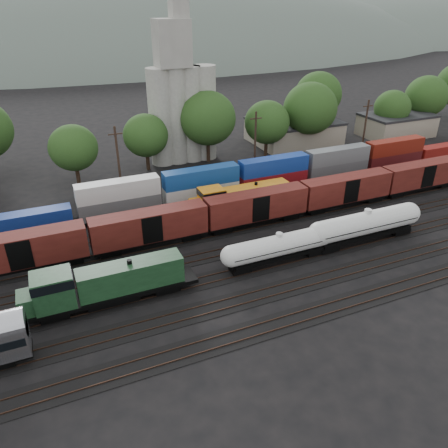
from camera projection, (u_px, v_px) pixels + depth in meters
name	position (u px, v px, depth m)	size (l,w,h in m)	color
ground	(248.00, 247.00, 57.60)	(600.00, 600.00, 0.00)	black
tracks	(248.00, 247.00, 57.58)	(180.00, 33.20, 0.20)	black
green_locomotive	(100.00, 285.00, 45.34)	(18.49, 3.26, 4.89)	black
tank_car_a	(278.00, 247.00, 52.99)	(15.19, 2.72, 3.98)	white
tank_car_b	(366.00, 224.00, 57.46)	(17.52, 3.14, 4.59)	white
orange_locomotive	(238.00, 197.00, 65.70)	(17.38, 2.90, 4.34)	black
boxcar_string	(88.00, 238.00, 53.39)	(122.80, 2.90, 4.20)	black
container_wall	(242.00, 181.00, 70.64)	(161.95, 2.60, 5.80)	black
grain_silo	(182.00, 104.00, 82.83)	(13.40, 5.00, 29.00)	#A4A196
industrial_sheds	(201.00, 147.00, 87.43)	(119.38, 17.26, 5.10)	#9E937F
tree_band	(204.00, 119.00, 85.29)	(168.48, 22.71, 14.50)	black
utility_poles	(191.00, 153.00, 72.62)	(122.20, 0.36, 12.00)	black
distant_hills	(106.00, 82.00, 287.05)	(860.00, 286.00, 130.00)	#59665B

